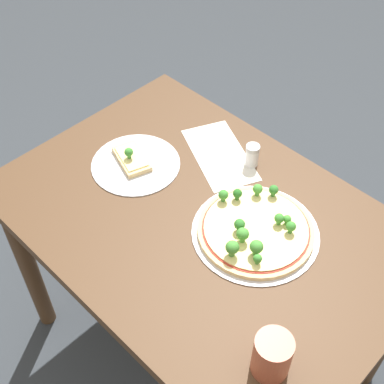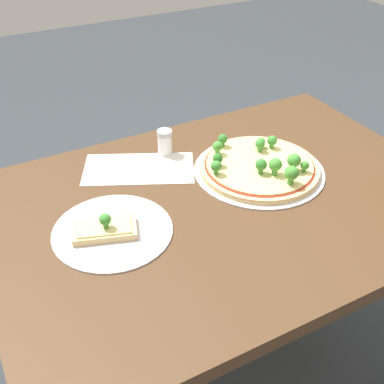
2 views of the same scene
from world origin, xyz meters
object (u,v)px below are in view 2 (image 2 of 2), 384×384
at_px(dining_table, 224,232).
at_px(pizza_tray_slice, 109,230).
at_px(condiment_shaker, 165,142).
at_px(pizza_tray_whole, 260,166).

distance_m(dining_table, pizza_tray_slice, 0.32).
relative_size(dining_table, pizza_tray_slice, 4.23).
distance_m(pizza_tray_slice, condiment_shaker, 0.35).
relative_size(pizza_tray_whole, pizza_tray_slice, 1.28).
xyz_separation_m(dining_table, pizza_tray_slice, (-0.29, 0.01, 0.12)).
height_order(dining_table, condiment_shaker, condiment_shaker).
xyz_separation_m(dining_table, pizza_tray_whole, (0.14, 0.06, 0.12)).
height_order(pizza_tray_slice, condiment_shaker, condiment_shaker).
xyz_separation_m(pizza_tray_slice, condiment_shaker, (0.25, 0.24, 0.03)).
relative_size(pizza_tray_whole, condiment_shaker, 4.73).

